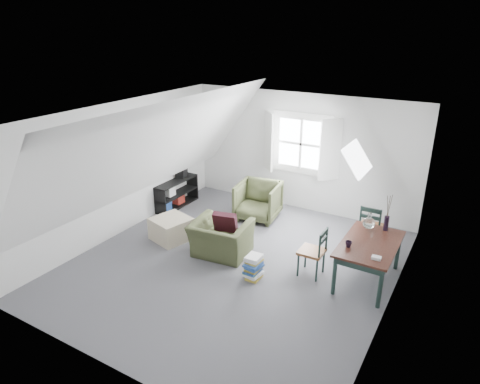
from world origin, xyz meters
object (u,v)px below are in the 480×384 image
Objects in this scene: ottoman at (171,229)px; dining_chair_near at (314,251)px; dining_table at (370,248)px; armchair_far at (258,218)px; armchair_near at (221,254)px; magazine_stack at (254,267)px; dining_chair_far at (371,227)px; media_shelf at (174,195)px.

dining_chair_near reaches higher than ottoman.
dining_table is 1.64× the size of dining_chair_near.
armchair_far is 2.90m from dining_table.
dining_table reaches higher than armchair_near.
ottoman reaches higher than magazine_stack.
dining_chair_near is at bearing 36.02° from magazine_stack.
dining_table is at bearing 119.01° from dining_chair_far.
media_shelf is at bearing -176.26° from armchair_far.
ottoman is at bearing -7.78° from armchair_near.
dining_chair_near is (-0.79, -0.26, -0.16)m from dining_table.
dining_chair_far is (3.31, 1.46, 0.24)m from ottoman.
dining_table is 0.85m from dining_chair_near.
magazine_stack is at bearing 149.87° from armchair_near.
dining_chair_far is at bearing -152.75° from armchair_near.
ottoman reaches higher than armchair_far.
ottoman is at bearing -56.49° from media_shelf.
armchair_far is at bearing -140.20° from dining_chair_near.
ottoman is 1.64× the size of magazine_stack.
armchair_far is at bearing 59.56° from ottoman.
armchair_near is at bearing -172.35° from dining_table.
armchair_far is 2.40m from dining_chair_far.
armchair_far is 0.73× the size of media_shelf.
media_shelf is (-3.66, 1.07, -0.16)m from dining_chair_near.
armchair_far is 2.20× the size of magazine_stack.
magazine_stack is at bearing -71.55° from armchair_far.
media_shelf is (-4.45, 0.81, -0.32)m from dining_table.
dining_chair_near is 0.70× the size of media_shelf.
armchair_near is 1.69m from dining_chair_near.
magazine_stack is (1.00, -2.02, 0.19)m from armchair_far.
ottoman is 0.77× the size of dining_chair_near.
armchair_far is at bearing -91.44° from armchair_near.
armchair_far is 1.91m from ottoman.
ottoman is at bearing -128.31° from armchair_far.
media_shelf is (-4.23, -0.21, -0.18)m from dining_chair_far.
armchair_far reaches higher than armchair_near.
dining_chair_far is (2.35, -0.18, 0.46)m from armchair_far.
dining_chair_near is at bearing 82.59° from dining_chair_far.
armchair_far is at bearing 12.20° from dining_chair_far.
magazine_stack is (2.88, -1.64, -0.08)m from media_shelf.
armchair_near is 2.68m from dining_chair_far.
dining_chair_near is (1.62, 0.20, 0.43)m from armchair_near.
armchair_far is at bearing 116.33° from magazine_stack.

